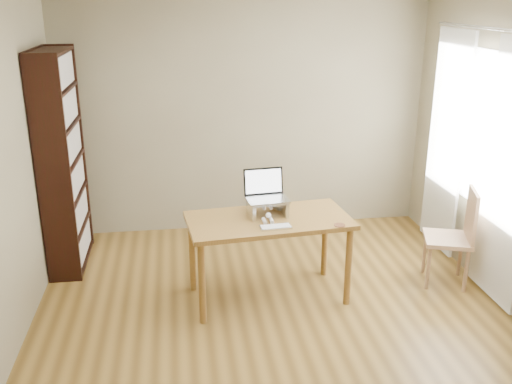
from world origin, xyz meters
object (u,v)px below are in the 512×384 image
(chair, at_px, (455,233))
(keyboard, at_px, (276,227))
(desk, at_px, (269,229))
(cat, at_px, (264,207))
(bookshelf, at_px, (62,161))
(laptop, at_px, (266,191))

(chair, bearing_deg, keyboard, -153.46)
(chair, bearing_deg, desk, -160.76)
(cat, bearing_deg, desk, -78.54)
(keyboard, relative_size, cat, 0.55)
(bookshelf, xyz_separation_m, desk, (1.83, -0.97, -0.40))
(cat, height_order, chair, chair)
(laptop, xyz_separation_m, chair, (1.73, -0.10, -0.45))
(desk, height_order, cat, cat)
(bookshelf, distance_m, keyboard, 2.22)
(keyboard, height_order, chair, chair)
(desk, distance_m, chair, 1.74)
(laptop, distance_m, keyboard, 0.41)
(laptop, height_order, cat, laptop)
(keyboard, height_order, cat, cat)
(bookshelf, relative_size, laptop, 5.64)
(keyboard, distance_m, cat, 0.34)
(desk, height_order, laptop, laptop)
(bookshelf, distance_m, desk, 2.11)
(laptop, relative_size, keyboard, 1.40)
(desk, bearing_deg, keyboard, -90.58)
(desk, bearing_deg, chair, -4.55)
(bookshelf, bearing_deg, desk, -28.02)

